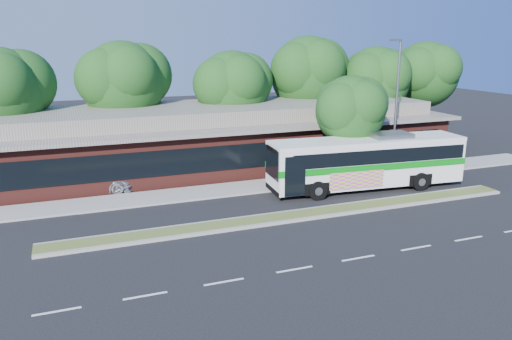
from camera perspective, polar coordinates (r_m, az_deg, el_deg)
The scene contains 14 objects.
ground at distance 26.03m, azimuth 5.70°, elevation -5.70°, with size 120.00×120.00×0.00m, color black.
median_strip at distance 26.50m, azimuth 5.12°, elevation -5.13°, with size 26.00×1.10×0.15m, color #4F5D27.
sidewalk at distance 31.55m, azimuth 0.50°, elevation -1.84°, with size 44.00×2.60×0.12m, color gray.
plaza_building at distance 37.10m, azimuth -3.24°, elevation 3.94°, with size 33.20×11.20×4.45m.
lamp_post at distance 34.84m, azimuth 15.69°, elevation 7.34°, with size 0.93×0.18×9.07m.
tree_bg_a at distance 37.17m, azimuth -26.60°, elevation 8.27°, with size 6.47×5.80×8.63m.
tree_bg_b at distance 38.26m, azimuth -14.37°, elevation 9.91°, with size 6.69×6.00×9.00m.
tree_bg_c at distance 39.09m, azimuth -2.30°, elevation 9.63°, with size 6.24×5.60×8.26m.
tree_bg_d at distance 42.71m, azimuth 6.38°, elevation 11.09°, with size 6.91×6.20×9.37m.
tree_bg_e at distance 44.97m, azimuth 13.85°, elevation 10.07°, with size 6.47×5.80×8.50m.
tree_bg_f at distance 49.38m, azimuth 19.05°, elevation 10.45°, with size 6.69×6.00×8.92m.
transit_bus at distance 31.51m, azimuth 12.64°, elevation 1.29°, with size 12.50×3.68×3.46m.
sedan at distance 32.13m, azimuth -17.99°, elevation -1.03°, with size 2.04×5.01×1.45m, color silver.
sidewalk_tree at distance 33.02m, azimuth 11.13°, elevation 6.90°, with size 5.01×4.49×6.86m.
Camera 1 is at (-11.11, -21.73, 9.03)m, focal length 35.00 mm.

